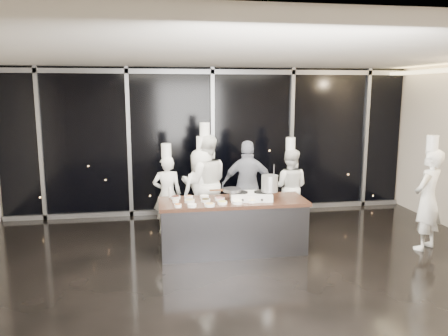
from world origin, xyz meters
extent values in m
plane|color=black|center=(0.00, 0.00, 0.00)|extent=(9.00, 9.00, 0.00)
cube|color=beige|center=(0.00, 3.50, 1.60)|extent=(9.00, 0.02, 3.20)
cube|color=beige|center=(0.00, -3.50, 1.60)|extent=(9.00, 0.02, 3.20)
cube|color=silver|center=(0.00, 0.00, 3.20)|extent=(9.00, 7.00, 0.02)
cube|color=black|center=(0.00, 3.44, 1.60)|extent=(8.90, 0.04, 3.18)
cube|color=gray|center=(0.00, 3.39, 3.10)|extent=(8.90, 0.08, 0.10)
cube|color=gray|center=(0.00, 3.39, 0.05)|extent=(8.90, 0.08, 0.10)
cube|color=gray|center=(-3.60, 3.39, 1.60)|extent=(0.08, 0.08, 3.20)
cube|color=gray|center=(-1.80, 3.39, 1.60)|extent=(0.08, 0.08, 3.20)
cube|color=gray|center=(0.00, 3.39, 1.60)|extent=(0.08, 0.08, 3.20)
cube|color=gray|center=(1.80, 3.39, 1.60)|extent=(0.08, 0.08, 3.20)
cube|color=gray|center=(3.60, 3.39, 1.60)|extent=(0.08, 0.08, 3.20)
cube|color=#353539|center=(0.00, 0.90, 0.42)|extent=(2.40, 0.80, 0.84)
cube|color=#45271D|center=(0.00, 0.90, 0.87)|extent=(2.46, 0.86, 0.06)
cube|color=white|center=(0.30, 0.87, 0.96)|extent=(0.73, 0.49, 0.12)
cylinder|color=black|center=(0.13, 0.89, 1.03)|extent=(0.26, 0.26, 0.02)
cylinder|color=black|center=(0.47, 0.85, 1.03)|extent=(0.26, 0.26, 0.02)
cylinder|color=black|center=(0.12, 0.67, 0.95)|extent=(0.04, 0.02, 0.04)
cylinder|color=black|center=(0.43, 0.63, 0.95)|extent=(0.04, 0.02, 0.04)
cylinder|color=gray|center=(-0.01, 0.92, 1.07)|extent=(0.34, 0.34, 0.05)
cube|color=#4C2B14|center=(-0.28, 0.95, 1.07)|extent=(0.23, 0.05, 0.02)
cylinder|color=#B0B0B2|center=(0.61, 0.82, 1.18)|extent=(0.30, 0.30, 0.27)
cylinder|color=white|center=(-0.93, 0.59, 0.92)|extent=(0.12, 0.12, 0.04)
cylinder|color=#CB6421|center=(-0.93, 0.59, 0.94)|extent=(0.09, 0.09, 0.01)
cylinder|color=white|center=(-0.96, 0.89, 0.92)|extent=(0.11, 0.11, 0.04)
cylinder|color=tan|center=(-0.96, 0.89, 0.94)|extent=(0.09, 0.09, 0.01)
cylinder|color=white|center=(-0.95, 1.13, 0.92)|extent=(0.17, 0.17, 0.04)
cylinder|color=black|center=(-0.95, 1.13, 0.94)|extent=(0.14, 0.14, 0.01)
cylinder|color=white|center=(-0.71, 0.57, 0.92)|extent=(0.14, 0.14, 0.04)
cylinder|color=white|center=(-0.71, 0.57, 0.94)|extent=(0.12, 0.12, 0.01)
cylinder|color=white|center=(-0.73, 0.86, 0.92)|extent=(0.17, 0.17, 0.04)
cylinder|color=tan|center=(-0.73, 0.86, 0.94)|extent=(0.14, 0.14, 0.01)
cylinder|color=white|center=(-0.72, 1.11, 0.92)|extent=(0.15, 0.15, 0.04)
cylinder|color=#AB7555|center=(-0.72, 1.11, 0.94)|extent=(0.12, 0.12, 0.01)
cylinder|color=white|center=(-0.44, 0.56, 0.92)|extent=(0.16, 0.16, 0.04)
cylinder|color=tan|center=(-0.44, 0.56, 0.94)|extent=(0.13, 0.13, 0.01)
cylinder|color=white|center=(-0.47, 0.85, 0.92)|extent=(0.16, 0.16, 0.04)
cylinder|color=black|center=(-0.47, 0.85, 0.94)|extent=(0.13, 0.13, 0.01)
cylinder|color=white|center=(-0.46, 1.10, 0.92)|extent=(0.16, 0.16, 0.04)
cylinder|color=white|center=(-0.46, 1.10, 0.94)|extent=(0.13, 0.13, 0.01)
cylinder|color=white|center=(-0.22, 0.66, 0.92)|extent=(0.16, 0.16, 0.04)
cylinder|color=#C2BD4D|center=(-0.22, 0.66, 0.94)|extent=(0.13, 0.13, 0.01)
cylinder|color=white|center=(-0.22, 0.91, 0.92)|extent=(0.17, 0.17, 0.04)
cylinder|color=#AA6661|center=(-0.22, 0.91, 0.94)|extent=(0.14, 0.14, 0.01)
cylinder|color=white|center=(0.03, 0.64, 0.92)|extent=(0.17, 0.17, 0.04)
cylinder|color=#FFFCCA|center=(0.03, 0.64, 0.94)|extent=(0.14, 0.14, 0.01)
cylinder|color=white|center=(0.05, 0.93, 0.92)|extent=(0.14, 0.14, 0.04)
cylinder|color=#905C41|center=(0.05, 0.93, 0.94)|extent=(0.12, 0.12, 0.01)
cylinder|color=white|center=(0.27, 0.70, 0.92)|extent=(0.16, 0.16, 0.04)
cylinder|color=#F0C550|center=(0.27, 0.70, 0.94)|extent=(0.13, 0.13, 0.01)
cylinder|color=silver|center=(-1.03, 1.24, 0.98)|extent=(0.06, 0.06, 0.16)
cone|color=silver|center=(-1.03, 1.24, 1.09)|extent=(0.05, 0.05, 0.05)
imported|color=white|center=(-1.05, 2.11, 0.75)|extent=(0.55, 0.36, 1.49)
cylinder|color=white|center=(-1.05, 2.11, 1.59)|extent=(0.19, 0.19, 0.26)
imported|color=white|center=(-0.40, 2.06, 0.81)|extent=(0.93, 0.77, 1.62)
cylinder|color=white|center=(-0.40, 2.06, 1.72)|extent=(0.25, 0.25, 0.26)
imported|color=white|center=(-0.32, 2.11, 0.94)|extent=(0.92, 0.72, 1.88)
cylinder|color=white|center=(-0.32, 2.11, 1.98)|extent=(0.19, 0.19, 0.26)
imported|color=#131D36|center=(0.51, 2.03, 0.88)|extent=(1.09, 0.60, 1.76)
imported|color=white|center=(1.40, 2.23, 0.78)|extent=(0.93, 0.85, 1.56)
cylinder|color=white|center=(1.40, 2.23, 1.66)|extent=(0.25, 0.25, 0.26)
imported|color=white|center=(3.30, 0.50, 0.87)|extent=(0.76, 0.69, 1.74)
cylinder|color=white|center=(3.30, 0.50, 1.84)|extent=(0.26, 0.26, 0.26)
camera|label=1|loc=(-1.28, -6.06, 2.69)|focal=35.00mm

